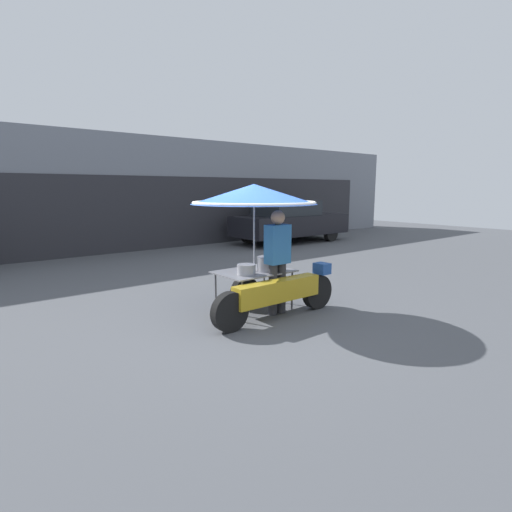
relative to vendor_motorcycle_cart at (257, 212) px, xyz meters
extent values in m
plane|color=#4C4F54|center=(-0.33, -0.19, -1.60)|extent=(36.00, 36.00, 0.00)
cube|color=gray|center=(-0.33, 8.38, 0.22)|extent=(28.00, 2.00, 3.65)
cube|color=#28282D|center=(-0.33, 7.35, -0.42)|extent=(23.80, 0.06, 2.37)
cylinder|color=black|center=(0.87, -0.50, -1.32)|extent=(0.57, 0.14, 0.57)
cylinder|color=black|center=(-0.89, -0.50, -1.32)|extent=(0.57, 0.14, 0.57)
cube|color=#B7931E|center=(-0.01, -0.50, -1.16)|extent=(1.55, 0.24, 0.32)
cube|color=#234C93|center=(0.98, -0.50, -0.94)|extent=(0.20, 0.24, 0.18)
cylinder|color=black|center=(-0.01, 0.32, -1.35)|extent=(0.51, 0.14, 0.51)
cylinder|color=#515156|center=(0.50, -0.29, -1.28)|extent=(0.03, 0.03, 0.64)
cylinder|color=#515156|center=(0.50, 0.43, -1.28)|extent=(0.03, 0.03, 0.64)
cylinder|color=#515156|center=(-0.52, -0.29, -1.28)|extent=(0.03, 0.03, 0.64)
cylinder|color=#515156|center=(-0.52, 0.43, -1.28)|extent=(0.03, 0.03, 0.64)
cube|color=gray|center=(-0.01, 0.07, -0.95)|extent=(1.20, 0.84, 0.02)
cylinder|color=#B2B2B7|center=(-0.01, 0.07, -0.41)|extent=(0.03, 0.03, 1.07)
cone|color=blue|center=(-0.01, 0.07, 0.28)|extent=(1.99, 1.99, 0.31)
torus|color=white|center=(-0.01, 0.07, 0.15)|extent=(1.94, 1.94, 0.05)
cylinder|color=#939399|center=(-0.28, -0.08, -0.86)|extent=(0.29, 0.29, 0.16)
cylinder|color=#939399|center=(0.20, -0.06, -0.83)|extent=(0.39, 0.39, 0.23)
cylinder|color=#2D2D33|center=(0.08, -0.29, -1.19)|extent=(0.14, 0.14, 0.81)
cylinder|color=#2D2D33|center=(0.26, -0.29, -1.19)|extent=(0.14, 0.14, 0.81)
cube|color=teal|center=(0.17, -0.29, -0.48)|extent=(0.38, 0.22, 0.61)
sphere|color=tan|center=(0.17, -0.29, -0.07)|extent=(0.22, 0.22, 0.22)
cylinder|color=black|center=(7.68, 5.08, -1.30)|extent=(0.60, 0.20, 0.60)
cylinder|color=black|center=(7.68, 6.60, -1.30)|extent=(0.60, 0.20, 0.60)
cylinder|color=black|center=(4.92, 5.08, -1.30)|extent=(0.60, 0.20, 0.60)
cylinder|color=black|center=(4.92, 6.60, -1.30)|extent=(0.60, 0.20, 0.60)
cube|color=black|center=(6.30, 5.84, -0.95)|extent=(4.46, 1.79, 0.71)
cube|color=#1E2328|center=(6.08, 5.84, -0.33)|extent=(2.14, 1.58, 0.53)
cylinder|color=brown|center=(9.09, 6.94, -1.45)|extent=(0.42, 0.42, 0.30)
sphere|color=#388442|center=(9.09, 6.94, -1.02)|extent=(0.67, 0.67, 0.67)
camera|label=1|loc=(-3.93, -4.87, 0.37)|focal=28.00mm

